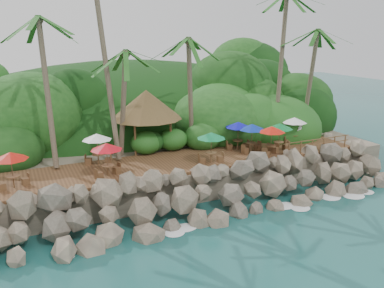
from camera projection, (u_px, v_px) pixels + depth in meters
name	position (u px, v px, depth m)	size (l,w,h in m)	color
ground	(234.00, 222.00, 24.14)	(140.00, 140.00, 0.00)	#19514F
land_base	(148.00, 142.00, 37.82)	(32.00, 25.20, 2.10)	gray
jungle_hill	(126.00, 135.00, 44.65)	(44.80, 28.00, 15.40)	#143811
seawall	(218.00, 193.00, 25.58)	(29.00, 4.00, 2.30)	gray
terrace	(192.00, 160.00, 28.78)	(26.00, 5.00, 0.20)	brown
jungle_foliage	(151.00, 155.00, 37.23)	(44.00, 16.00, 12.00)	#143811
foam_line	(231.00, 220.00, 24.40)	(25.20, 0.80, 0.06)	white
palms	(186.00, 16.00, 28.81)	(27.65, 6.56, 14.57)	brown
palapa	(146.00, 104.00, 30.34)	(5.44, 5.44, 4.60)	brown
dining_clusters	(204.00, 134.00, 28.23)	(23.01, 5.21, 2.18)	brown
railing	(318.00, 144.00, 30.40)	(6.10, 0.10, 1.00)	brown
waiter	(299.00, 133.00, 32.42)	(0.63, 0.42, 1.73)	white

